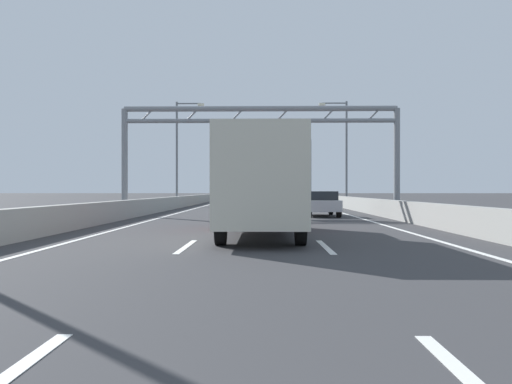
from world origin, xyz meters
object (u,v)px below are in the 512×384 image
at_px(orange_car, 261,198).
at_px(silver_car, 321,203).
at_px(streetlamp_right_far, 309,165).
at_px(red_car, 264,194).
at_px(streetlamp_left_far, 216,166).
at_px(streetlamp_right_distant, 296,173).
at_px(white_car, 288,195).
at_px(streetlamp_left_distant, 230,173).
at_px(box_truck, 261,182).
at_px(sign_gantry, 257,132).
at_px(blue_car, 249,193).
at_px(streetlamp_right_mid, 344,147).
at_px(streetlamp_left_mid, 179,147).

bearing_deg(orange_car, silver_car, -80.06).
xyz_separation_m(streetlamp_right_far, red_car, (-7.25, 13.36, -4.63)).
bearing_deg(orange_car, streetlamp_left_far, 104.43).
bearing_deg(orange_car, streetlamp_right_far, 75.46).
bearing_deg(red_car, streetlamp_right_distant, 69.25).
bearing_deg(streetlamp_right_distant, white_car, -95.40).
xyz_separation_m(streetlamp_left_distant, box_truck, (7.59, -93.09, -3.67)).
relative_size(sign_gantry, silver_car, 3.93).
bearing_deg(blue_car, sign_gantry, -88.00).
relative_size(streetlamp_left_distant, box_truck, 1.22).
distance_m(red_car, box_truck, 73.97).
height_order(streetlamp_left_far, white_car, streetlamp_left_far).
bearing_deg(streetlamp_left_far, silver_car, -77.38).
bearing_deg(sign_gantry, streetlamp_right_mid, 63.82).
height_order(streetlamp_left_mid, white_car, streetlamp_left_mid).
height_order(streetlamp_left_distant, box_truck, streetlamp_left_distant).
distance_m(streetlamp_right_far, silver_car, 49.10).
xyz_separation_m(streetlamp_left_far, streetlamp_right_distant, (14.93, 32.49, 0.00)).
bearing_deg(streetlamp_right_far, streetlamp_right_distant, 90.00).
distance_m(streetlamp_right_far, orange_car, 30.21).
relative_size(streetlamp_right_far, blue_car, 2.08).
distance_m(streetlamp_left_distant, silver_car, 82.06).
height_order(streetlamp_right_far, silver_car, streetlamp_right_far).
bearing_deg(streetlamp_left_far, streetlamp_right_far, 0.00).
height_order(streetlamp_right_far, orange_car, streetlamp_right_far).
relative_size(streetlamp_left_far, white_car, 2.12).
bearing_deg(streetlamp_right_distant, red_car, -110.75).
distance_m(sign_gantry, streetlamp_right_distant, 80.84).
relative_size(orange_car, blue_car, 0.95).
bearing_deg(red_car, streetlamp_left_distant, 111.88).
distance_m(streetlamp_left_far, streetlamp_left_distant, 32.49).
xyz_separation_m(streetlamp_left_mid, silver_car, (10.91, -16.23, -4.67)).
relative_size(streetlamp_right_mid, streetlamp_right_far, 1.00).
xyz_separation_m(red_car, box_truck, (-0.09, -73.97, 0.96)).
bearing_deg(sign_gantry, streetlamp_left_far, 98.66).
xyz_separation_m(sign_gantry, streetlamp_left_distant, (-7.31, 80.48, 0.56)).
relative_size(streetlamp_right_mid, blue_car, 2.08).
height_order(streetlamp_right_mid, streetlamp_left_distant, same).
xyz_separation_m(streetlamp_left_distant, blue_car, (3.67, 23.78, -4.66)).
xyz_separation_m(streetlamp_left_far, streetlamp_left_distant, (0.00, 32.49, 0.00)).
distance_m(streetlamp_left_distant, white_car, 41.07).
relative_size(sign_gantry, streetlamp_left_distant, 1.70).
xyz_separation_m(streetlamp_left_mid, streetlamp_right_distant, (14.93, 64.97, 0.00)).
bearing_deg(streetlamp_right_far, white_car, -118.79).
distance_m(streetlamp_right_far, streetlamp_right_distant, 32.49).
distance_m(streetlamp_left_far, white_car, 13.90).
xyz_separation_m(sign_gantry, streetlamp_left_mid, (-7.31, 15.50, 0.56)).
distance_m(streetlamp_right_mid, silver_car, 17.36).
bearing_deg(streetlamp_left_distant, box_truck, -85.34).
distance_m(orange_car, silver_car, 20.12).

